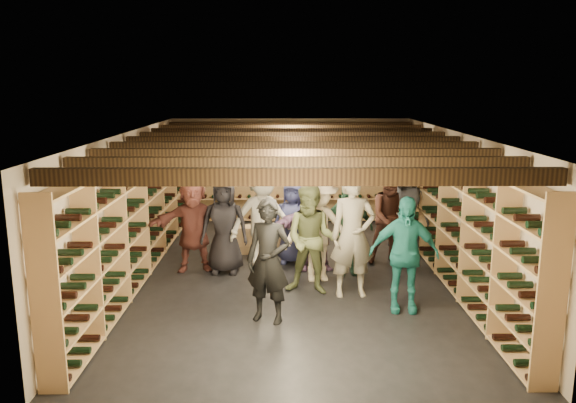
# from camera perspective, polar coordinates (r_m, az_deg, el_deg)

# --- Properties ---
(ground) EXTENTS (8.00, 8.00, 0.00)m
(ground) POSITION_cam_1_polar(r_m,az_deg,el_deg) (9.64, 0.52, -7.41)
(ground) COLOR black
(ground) RESTS_ON ground
(walls) EXTENTS (5.52, 8.02, 2.40)m
(walls) POSITION_cam_1_polar(r_m,az_deg,el_deg) (9.32, 0.53, -0.42)
(walls) COLOR #B7A58E
(walls) RESTS_ON ground
(ceiling) EXTENTS (5.50, 8.00, 0.01)m
(ceiling) POSITION_cam_1_polar(r_m,az_deg,el_deg) (9.14, 0.55, 6.95)
(ceiling) COLOR #C0B4A4
(ceiling) RESTS_ON walls
(ceiling_joists) EXTENTS (5.40, 7.12, 0.18)m
(ceiling_joists) POSITION_cam_1_polar(r_m,az_deg,el_deg) (9.15, 0.55, 6.08)
(ceiling_joists) COLOR black
(ceiling_joists) RESTS_ON ground
(wine_rack_left) EXTENTS (0.32, 7.50, 2.15)m
(wine_rack_left) POSITION_cam_1_polar(r_m,az_deg,el_deg) (9.65, -14.91, -1.16)
(wine_rack_left) COLOR tan
(wine_rack_left) RESTS_ON ground
(wine_rack_right) EXTENTS (0.32, 7.50, 2.15)m
(wine_rack_right) POSITION_cam_1_polar(r_m,az_deg,el_deg) (9.73, 15.84, -1.10)
(wine_rack_right) COLOR tan
(wine_rack_right) RESTS_ON ground
(wine_rack_back) EXTENTS (4.70, 0.30, 2.15)m
(wine_rack_back) POSITION_cam_1_polar(r_m,az_deg,el_deg) (13.11, 0.26, 2.60)
(wine_rack_back) COLOR tan
(wine_rack_back) RESTS_ON ground
(crate_stack_left) EXTENTS (0.51, 0.34, 0.51)m
(crate_stack_left) POSITION_cam_1_polar(r_m,az_deg,el_deg) (10.83, -4.41, -3.86)
(crate_stack_left) COLOR tan
(crate_stack_left) RESTS_ON ground
(crate_stack_right) EXTENTS (0.52, 0.36, 0.34)m
(crate_stack_right) POSITION_cam_1_polar(r_m,az_deg,el_deg) (10.88, -0.62, -4.22)
(crate_stack_right) COLOR tan
(crate_stack_right) RESTS_ON ground
(crate_loose) EXTENTS (0.51, 0.34, 0.17)m
(crate_loose) POSITION_cam_1_polar(r_m,az_deg,el_deg) (11.47, -1.00, -3.81)
(crate_loose) COLOR tan
(crate_loose) RESTS_ON ground
(person_0) EXTENTS (0.83, 0.56, 1.65)m
(person_0) POSITION_cam_1_polar(r_m,az_deg,el_deg) (9.60, -6.49, -2.44)
(person_0) COLOR black
(person_0) RESTS_ON ground
(person_1) EXTENTS (0.73, 0.61, 1.71)m
(person_1) POSITION_cam_1_polar(r_m,az_deg,el_deg) (7.57, -2.01, -6.06)
(person_1) COLOR black
(person_1) RESTS_ON ground
(person_2) EXTENTS (0.95, 0.82, 1.70)m
(person_2) POSITION_cam_1_polar(r_m,az_deg,el_deg) (8.59, 2.42, -3.89)
(person_2) COLOR #586138
(person_2) RESTS_ON ground
(person_3) EXTENTS (1.19, 0.78, 1.74)m
(person_3) POSITION_cam_1_polar(r_m,az_deg,el_deg) (9.15, 3.09, -2.81)
(person_3) COLOR beige
(person_3) RESTS_ON ground
(person_4) EXTENTS (1.00, 0.48, 1.67)m
(person_4) POSITION_cam_1_polar(r_m,az_deg,el_deg) (8.10, 11.70, -5.25)
(person_4) COLOR #1E7973
(person_4) RESTS_ON ground
(person_5) EXTENTS (1.58, 0.72, 1.65)m
(person_5) POSITION_cam_1_polar(r_m,az_deg,el_deg) (9.77, -9.58, -2.28)
(person_5) COLOR brown
(person_5) RESTS_ON ground
(person_6) EXTENTS (0.82, 0.63, 1.51)m
(person_6) POSITION_cam_1_polar(r_m,az_deg,el_deg) (10.06, 0.49, -2.11)
(person_6) COLOR #212549
(person_6) RESTS_ON ground
(person_7) EXTENTS (0.73, 0.52, 1.89)m
(person_7) POSITION_cam_1_polar(r_m,az_deg,el_deg) (8.50, 6.61, -3.46)
(person_7) COLOR gray
(person_7) RESTS_ON ground
(person_8) EXTENTS (0.88, 0.71, 1.72)m
(person_8) POSITION_cam_1_polar(r_m,az_deg,el_deg) (10.14, 10.49, -1.58)
(person_8) COLOR #3E2119
(person_8) RESTS_ON ground
(person_9) EXTENTS (1.36, 1.08, 1.84)m
(person_9) POSITION_cam_1_polar(r_m,az_deg,el_deg) (9.63, -2.61, -1.73)
(person_9) COLOR #B8B7AA
(person_9) RESTS_ON ground
(person_10) EXTENTS (0.98, 0.53, 1.58)m
(person_10) POSITION_cam_1_polar(r_m,az_deg,el_deg) (9.52, 5.95, -2.76)
(person_10) COLOR #224935
(person_10) RESTS_ON ground
(person_11) EXTENTS (1.51, 0.63, 1.59)m
(person_11) POSITION_cam_1_polar(r_m,az_deg,el_deg) (9.70, 2.87, -2.42)
(person_11) COLOR #76507B
(person_11) RESTS_ON ground
(person_12) EXTENTS (0.88, 0.60, 1.74)m
(person_12) POSITION_cam_1_polar(r_m,az_deg,el_deg) (10.91, 11.94, -0.65)
(person_12) COLOR #2F2F33
(person_12) RESTS_ON ground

